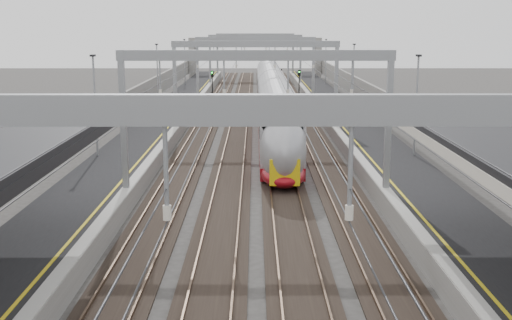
{
  "coord_description": "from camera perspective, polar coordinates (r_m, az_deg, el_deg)",
  "views": [
    {
      "loc": [
        -0.05,
        -8.15,
        8.65
      ],
      "look_at": [
        0.0,
        22.52,
        2.27
      ],
      "focal_mm": 45.0,
      "sensor_mm": 36.0,
      "label": 1
    }
  ],
  "objects": [
    {
      "name": "platform_left",
      "position": [
        54.36,
        -8.52,
        3.0
      ],
      "size": [
        4.0,
        120.0,
        1.0
      ],
      "primitive_type": "cube",
      "color": "black",
      "rests_on": "ground"
    },
    {
      "name": "platform_right",
      "position": [
        54.38,
        8.43,
        3.0
      ],
      "size": [
        4.0,
        120.0,
        1.0
      ],
      "primitive_type": "cube",
      "color": "black",
      "rests_on": "ground"
    },
    {
      "name": "tracks",
      "position": [
        53.85,
        -0.04,
        2.56
      ],
      "size": [
        11.4,
        140.0,
        0.2
      ],
      "color": "black",
      "rests_on": "ground"
    },
    {
      "name": "overhead_line",
      "position": [
        59.82,
        -0.05,
        9.35
      ],
      "size": [
        13.0,
        140.0,
        6.6
      ],
      "color": "gray",
      "rests_on": "platform_left"
    },
    {
      "name": "overbridge",
      "position": [
        108.21,
        -0.07,
        9.98
      ],
      "size": [
        22.0,
        2.2,
        6.9
      ],
      "color": "slate",
      "rests_on": "ground"
    },
    {
      "name": "wall_left",
      "position": [
        54.77,
        -11.87,
        4.1
      ],
      "size": [
        0.3,
        120.0,
        3.2
      ],
      "primitive_type": "cube",
      "color": "slate",
      "rests_on": "ground"
    },
    {
      "name": "wall_right",
      "position": [
        54.79,
        11.78,
        4.11
      ],
      "size": [
        0.3,
        120.0,
        3.2
      ],
      "primitive_type": "cube",
      "color": "slate",
      "rests_on": "ground"
    },
    {
      "name": "train",
      "position": [
        54.29,
        1.55,
        4.68
      ],
      "size": [
        2.53,
        46.06,
        4.0
      ],
      "color": "maroon",
      "rests_on": "ground"
    },
    {
      "name": "signal_green",
      "position": [
        78.11,
        -3.91,
        7.15
      ],
      "size": [
        0.32,
        0.32,
        3.48
      ],
      "color": "black",
      "rests_on": "ground"
    },
    {
      "name": "signal_red_near",
      "position": [
        81.5,
        2.21,
        7.35
      ],
      "size": [
        0.32,
        0.32,
        3.48
      ],
      "color": "black",
      "rests_on": "ground"
    },
    {
      "name": "signal_red_far",
      "position": [
        79.6,
        3.86,
        7.23
      ],
      "size": [
        0.32,
        0.32,
        3.48
      ],
      "color": "black",
      "rests_on": "ground"
    }
  ]
}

